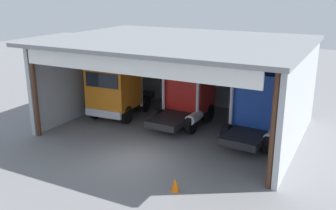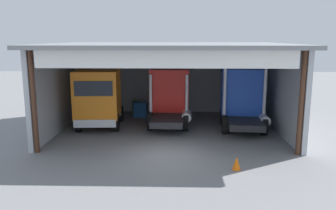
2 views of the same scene
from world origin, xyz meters
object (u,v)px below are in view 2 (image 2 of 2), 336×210
at_px(tool_cart, 140,110).
at_px(truck_red_yard_outside, 170,96).
at_px(traffic_cone, 237,163).
at_px(truck_blue_center_bay, 243,98).
at_px(oil_drum, 136,107).
at_px(truck_orange_right_bay, 98,98).

bearing_deg(tool_cart, truck_red_yard_outside, -43.85).
bearing_deg(traffic_cone, tool_cart, 117.75).
distance_m(truck_blue_center_bay, tool_cart, 7.24).
distance_m(truck_red_yard_outside, oil_drum, 4.27).
bearing_deg(oil_drum, tool_cart, -70.62).
height_order(truck_orange_right_bay, truck_red_yard_outside, truck_orange_right_bay).
relative_size(truck_orange_right_bay, truck_red_yard_outside, 1.05).
bearing_deg(truck_blue_center_bay, tool_cart, 160.53).
bearing_deg(truck_red_yard_outside, traffic_cone, -66.58).
xyz_separation_m(truck_blue_center_bay, oil_drum, (-6.92, 4.01, -1.43)).
xyz_separation_m(truck_red_yard_outside, oil_drum, (-2.51, 3.18, -1.36)).
height_order(truck_orange_right_bay, oil_drum, truck_orange_right_bay).
bearing_deg(oil_drum, truck_red_yard_outside, -51.70).
bearing_deg(truck_red_yard_outside, tool_cart, 138.31).
relative_size(truck_red_yard_outside, traffic_cone, 8.69).
xyz_separation_m(oil_drum, tool_cart, (0.41, -1.16, 0.05)).
distance_m(truck_orange_right_bay, truck_blue_center_bay, 8.69).
relative_size(oil_drum, tool_cart, 0.91).
distance_m(truck_orange_right_bay, traffic_cone, 9.84).
distance_m(truck_red_yard_outside, truck_blue_center_bay, 4.49).
bearing_deg(traffic_cone, truck_blue_center_bay, 77.81).
relative_size(truck_orange_right_bay, oil_drum, 5.65).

